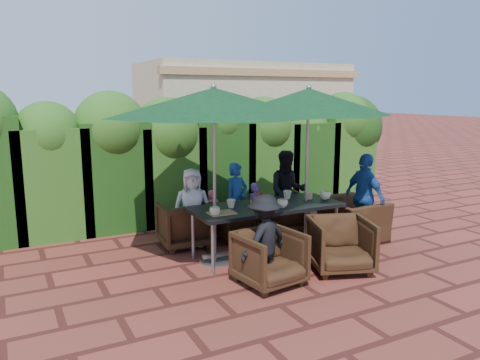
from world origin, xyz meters
name	(u,v)px	position (x,y,z in m)	size (l,w,h in m)	color
ground	(252,253)	(0.00, 0.00, 0.00)	(80.00, 80.00, 0.00)	maroon
dining_table	(266,210)	(0.15, -0.14, 0.67)	(2.20, 0.90, 0.75)	black
umbrella_left	(214,103)	(-0.65, -0.10, 2.21)	(2.92, 2.92, 2.46)	gray
umbrella_right	(308,102)	(0.83, -0.16, 2.21)	(2.40, 2.40, 2.46)	gray
chair_far_left	(184,222)	(-0.77, 0.78, 0.38)	(0.74, 0.69, 0.76)	black
chair_far_mid	(231,216)	(0.09, 0.89, 0.34)	(0.67, 0.63, 0.69)	black
chair_far_right	(281,210)	(0.98, 0.77, 0.37)	(0.72, 0.67, 0.74)	black
chair_near_left	(270,256)	(-0.36, -1.10, 0.37)	(0.72, 0.68, 0.74)	black
chair_near_right	(341,242)	(0.71, -1.13, 0.39)	(0.76, 0.72, 0.79)	black
chair_end_right	(352,213)	(1.78, -0.09, 0.43)	(0.99, 0.64, 0.86)	black
adult_far_left	(192,207)	(-0.64, 0.78, 0.60)	(0.60, 0.35, 1.21)	silver
adult_far_mid	(237,200)	(0.20, 0.91, 0.61)	(0.44, 0.36, 1.22)	#1B4A96
adult_far_right	(288,191)	(1.09, 0.75, 0.69)	(0.67, 0.41, 1.39)	black
adult_near_left	(264,240)	(-0.40, -1.03, 0.56)	(0.72, 0.33, 1.13)	black
adult_end_right	(365,197)	(1.95, -0.20, 0.70)	(0.82, 0.41, 1.40)	#1B4A96
child_left	(213,214)	(-0.18, 1.00, 0.39)	(0.28, 0.23, 0.79)	#E6517C
child_right	(256,208)	(0.53, 0.86, 0.44)	(0.31, 0.26, 0.87)	#824EAA
pedestrian_a	(228,152)	(1.64, 4.19, 0.96)	(1.79, 0.64, 1.92)	#23802C
pedestrian_b	(257,151)	(2.57, 4.44, 0.91)	(0.87, 0.53, 1.81)	#E6517C
pedestrian_c	(283,150)	(3.29, 4.34, 0.90)	(1.16, 0.53, 1.81)	gray
cup_a	(215,211)	(-0.75, -0.34, 0.81)	(0.14, 0.14, 0.11)	beige
cup_b	(231,204)	(-0.38, -0.06, 0.81)	(0.13, 0.13, 0.12)	beige
cup_c	(282,203)	(0.27, -0.38, 0.81)	(0.15, 0.15, 0.12)	beige
cup_d	(287,195)	(0.64, 0.07, 0.81)	(0.13, 0.13, 0.13)	beige
cup_e	(325,195)	(1.12, -0.24, 0.81)	(0.16, 0.16, 0.13)	beige
ketchup_bottle	(257,200)	(-0.01, -0.13, 0.83)	(0.04, 0.04, 0.17)	#B20C0A
sauce_bottle	(261,198)	(0.14, -0.01, 0.83)	(0.04, 0.04, 0.17)	#4C230C
serving_tray	(222,213)	(-0.63, -0.30, 0.76)	(0.35, 0.25, 0.02)	#A57A50
number_block_left	(255,203)	(-0.04, -0.15, 0.80)	(0.12, 0.06, 0.10)	tan
number_block_right	(308,196)	(0.91, -0.10, 0.80)	(0.12, 0.06, 0.10)	tan
hedge_wall	(182,148)	(-0.22, 2.32, 1.34)	(9.10, 1.60, 2.51)	#15370F
building	(243,118)	(3.50, 6.99, 1.61)	(6.20, 3.08, 3.20)	beige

